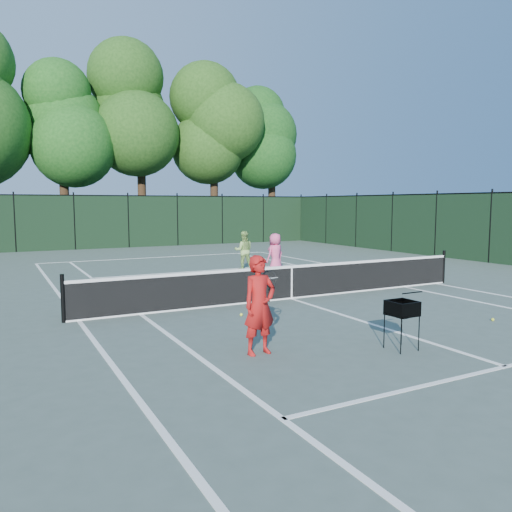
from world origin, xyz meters
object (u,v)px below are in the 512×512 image
player_green (244,250)px  ball_hopper (402,309)px  player_pink (275,255)px  loose_ball_midcourt (241,315)px  loose_ball_near_cart (493,320)px  coach (260,305)px

player_green → ball_hopper: bearing=100.0°
player_pink → ball_hopper: bearing=56.3°
loose_ball_midcourt → player_pink: bearing=53.0°
loose_ball_near_cart → coach: bearing=177.0°
player_pink → ball_hopper: player_pink is taller
coach → player_pink: (4.90, 7.91, -0.09)m
player_pink → player_green: (-0.23, 2.06, -0.01)m
coach → loose_ball_near_cart: size_ratio=24.97×
ball_hopper → coach: bearing=150.9°
coach → ball_hopper: size_ratio=1.95×
loose_ball_near_cart → loose_ball_midcourt: 5.56m
coach → loose_ball_midcourt: bearing=63.9°
loose_ball_near_cart → player_pink: bearing=95.3°
coach → player_green: size_ratio=1.13×
player_pink → ball_hopper: size_ratio=1.74×
coach → player_pink: bearing=52.2°
ball_hopper → loose_ball_near_cart: size_ratio=12.82×
coach → loose_ball_near_cart: (5.66, -0.30, -0.82)m
coach → player_pink: size_ratio=1.12×
player_pink → player_green: size_ratio=1.01×
player_green → loose_ball_near_cart: size_ratio=22.14×
ball_hopper → loose_ball_midcourt: 3.97m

